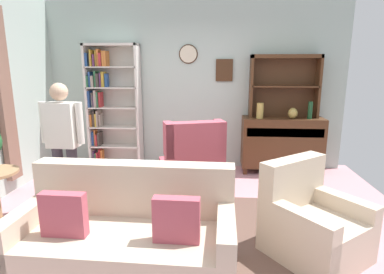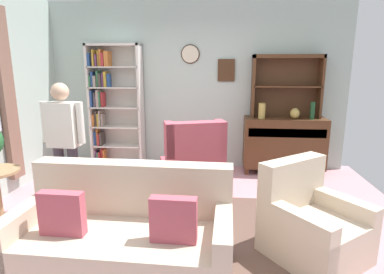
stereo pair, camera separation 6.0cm
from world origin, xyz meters
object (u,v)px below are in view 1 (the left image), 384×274
at_px(sideboard, 282,142).
at_px(armchair_floral, 312,225).
at_px(person_reading, 63,140).
at_px(wingback_chair, 192,167).
at_px(bookshelf, 110,105).
at_px(sideboard_hutch, 284,77).
at_px(vase_tall, 260,111).
at_px(vase_round, 293,113).
at_px(bottle_wine, 310,110).
at_px(couch_floral, 127,239).

height_order(sideboard, armchair_floral, sideboard).
bearing_deg(person_reading, wingback_chair, 25.10).
distance_m(bookshelf, sideboard_hutch, 2.94).
height_order(vase_tall, vase_round, vase_tall).
bearing_deg(bookshelf, sideboard, -1.66).
bearing_deg(vase_round, vase_tall, -178.51).
distance_m(bookshelf, person_reading, 1.82).
xyz_separation_m(vase_tall, armchair_floral, (0.21, -2.31, -0.75)).
relative_size(vase_tall, bottle_wine, 0.89).
bearing_deg(bookshelf, wingback_chair, -37.08).
height_order(bottle_wine, couch_floral, bottle_wine).
height_order(sideboard, couch_floral, sideboard).
relative_size(wingback_chair, person_reading, 0.67).
relative_size(sideboard_hutch, wingback_chair, 1.05).
height_order(bookshelf, wingback_chair, bookshelf).
bearing_deg(person_reading, armchair_floral, -14.09).
bearing_deg(bookshelf, sideboard_hutch, 0.49).
bearing_deg(armchair_floral, wingback_chair, 132.42).
height_order(bookshelf, person_reading, bookshelf).
height_order(bottle_wine, wingback_chair, bottle_wine).
bearing_deg(armchair_floral, person_reading, 165.91).
relative_size(sideboard, armchair_floral, 1.21).
relative_size(bookshelf, vase_tall, 8.57).
xyz_separation_m(vase_round, couch_floral, (-1.96, -2.73, -0.69)).
distance_m(bookshelf, bottle_wine, 3.30).
xyz_separation_m(sideboard, vase_round, (0.13, -0.07, 0.50)).
xyz_separation_m(vase_round, person_reading, (-2.99, -1.65, -0.10)).
bearing_deg(person_reading, couch_floral, -45.97).
bearing_deg(sideboard, person_reading, -148.97).
bearing_deg(sideboard_hutch, bottle_wine, -26.96).
bearing_deg(person_reading, sideboard_hutch, 32.61).
relative_size(bottle_wine, armchair_floral, 0.26).
xyz_separation_m(vase_round, armchair_floral, (-0.31, -2.33, -0.72)).
bearing_deg(bookshelf, bottle_wine, -3.02).
height_order(couch_floral, wingback_chair, wingback_chair).
distance_m(bookshelf, vase_tall, 2.52).
distance_m(sideboard, bottle_wine, 0.68).
distance_m(sideboard, wingback_chair, 1.76).
relative_size(sideboard_hutch, vase_tall, 4.49).
bearing_deg(wingback_chair, sideboard, 36.42).
xyz_separation_m(wingback_chair, person_reading, (-1.45, -0.68, 0.52)).
height_order(sideboard_hutch, bottle_wine, sideboard_hutch).
height_order(wingback_chair, person_reading, person_reading).
relative_size(sideboard_hutch, couch_floral, 0.61).
height_order(vase_round, couch_floral, vase_round).
bearing_deg(couch_floral, sideboard_hutch, 57.83).
bearing_deg(sideboard, vase_round, -27.17).
xyz_separation_m(armchair_floral, person_reading, (-2.68, 0.67, 0.62)).
distance_m(bottle_wine, couch_floral, 3.57).
xyz_separation_m(bottle_wine, armchair_floral, (-0.57, -2.31, -0.77)).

